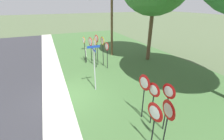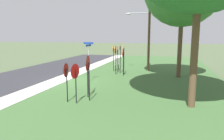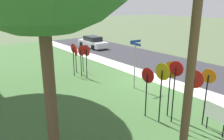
{
  "view_description": "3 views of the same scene",
  "coord_description": "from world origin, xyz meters",
  "px_view_note": "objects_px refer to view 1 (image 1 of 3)",
  "views": [
    {
      "loc": [
        8.46,
        -0.7,
        5.48
      ],
      "look_at": [
        0.0,
        2.93,
        1.34
      ],
      "focal_mm": 24.2,
      "sensor_mm": 36.0,
      "label": 1
    },
    {
      "loc": [
        15.18,
        7.83,
        3.66
      ],
      "look_at": [
        -0.11,
        3.64,
        1.03
      ],
      "focal_mm": 34.09,
      "sensor_mm": 36.0,
      "label": 2
    },
    {
      "loc": [
        -9.83,
        10.82,
        5.13
      ],
      "look_at": [
        0.49,
        3.06,
        1.32
      ],
      "focal_mm": 35.41,
      "sensor_mm": 36.0,
      "label": 3
    }
  ],
  "objects_px": {
    "yield_sign_near_right": "(153,95)",
    "notice_board": "(86,53)",
    "yield_sign_far_left": "(154,116)",
    "yield_sign_far_right": "(144,87)",
    "stop_sign_near_left": "(103,45)",
    "utility_pole": "(110,14)",
    "street_name_post": "(94,65)",
    "stop_sign_far_right": "(91,45)",
    "stop_sign_center_tall": "(107,50)",
    "stop_sign_far_center": "(95,47)",
    "stop_sign_far_left": "(84,45)",
    "stop_sign_near_right": "(97,44)",
    "yield_sign_near_left": "(168,97)",
    "yield_sign_center": "(168,113)"
  },
  "relations": [
    {
      "from": "stop_sign_far_right",
      "to": "stop_sign_center_tall",
      "type": "xyz_separation_m",
      "value": [
        1.76,
        0.94,
        -0.12
      ]
    },
    {
      "from": "stop_sign_center_tall",
      "to": "yield_sign_near_right",
      "type": "distance_m",
      "value": 7.16
    },
    {
      "from": "stop_sign_far_right",
      "to": "yield_sign_near_right",
      "type": "height_order",
      "value": "stop_sign_far_right"
    },
    {
      "from": "stop_sign_far_right",
      "to": "yield_sign_center",
      "type": "height_order",
      "value": "stop_sign_far_right"
    },
    {
      "from": "yield_sign_near_left",
      "to": "utility_pole",
      "type": "bearing_deg",
      "value": 163.88
    },
    {
      "from": "stop_sign_center_tall",
      "to": "yield_sign_far_left",
      "type": "bearing_deg",
      "value": -13.7
    },
    {
      "from": "stop_sign_near_left",
      "to": "yield_sign_far_right",
      "type": "height_order",
      "value": "stop_sign_near_left"
    },
    {
      "from": "stop_sign_far_left",
      "to": "stop_sign_far_center",
      "type": "xyz_separation_m",
      "value": [
        1.46,
        0.6,
        0.13
      ]
    },
    {
      "from": "street_name_post",
      "to": "utility_pole",
      "type": "bearing_deg",
      "value": 152.11
    },
    {
      "from": "stop_sign_far_center",
      "to": "utility_pole",
      "type": "relative_size",
      "value": 0.33
    },
    {
      "from": "stop_sign_near_left",
      "to": "utility_pole",
      "type": "bearing_deg",
      "value": 140.32
    },
    {
      "from": "street_name_post",
      "to": "stop_sign_near_right",
      "type": "bearing_deg",
      "value": 162.5
    },
    {
      "from": "yield_sign_center",
      "to": "stop_sign_far_right",
      "type": "bearing_deg",
      "value": -170.74
    },
    {
      "from": "stop_sign_far_center",
      "to": "yield_sign_far_right",
      "type": "xyz_separation_m",
      "value": [
        7.22,
        0.14,
        -0.14
      ]
    },
    {
      "from": "stop_sign_center_tall",
      "to": "notice_board",
      "type": "bearing_deg",
      "value": -160.13
    },
    {
      "from": "stop_sign_near_left",
      "to": "stop_sign_near_right",
      "type": "xyz_separation_m",
      "value": [
        -0.36,
        -0.42,
        0.03
      ]
    },
    {
      "from": "stop_sign_far_center",
      "to": "stop_sign_near_right",
      "type": "bearing_deg",
      "value": 146.27
    },
    {
      "from": "yield_sign_far_left",
      "to": "yield_sign_far_right",
      "type": "distance_m",
      "value": 1.75
    },
    {
      "from": "stop_sign_far_left",
      "to": "street_name_post",
      "type": "xyz_separation_m",
      "value": [
        5.15,
        -0.6,
        0.0
      ]
    },
    {
      "from": "stop_sign_near_left",
      "to": "notice_board",
      "type": "bearing_deg",
      "value": -155.32
    },
    {
      "from": "stop_sign_far_right",
      "to": "yield_sign_far_right",
      "type": "bearing_deg",
      "value": -7.63
    },
    {
      "from": "stop_sign_far_right",
      "to": "stop_sign_center_tall",
      "type": "height_order",
      "value": "stop_sign_far_right"
    },
    {
      "from": "yield_sign_near_right",
      "to": "stop_sign_center_tall",
      "type": "bearing_deg",
      "value": 166.11
    },
    {
      "from": "stop_sign_far_left",
      "to": "yield_sign_far_right",
      "type": "bearing_deg",
      "value": -1.12
    },
    {
      "from": "stop_sign_far_center",
      "to": "notice_board",
      "type": "bearing_deg",
      "value": -170.44
    },
    {
      "from": "stop_sign_near_right",
      "to": "stop_sign_far_left",
      "type": "height_order",
      "value": "stop_sign_near_right"
    },
    {
      "from": "stop_sign_center_tall",
      "to": "yield_sign_far_left",
      "type": "height_order",
      "value": "stop_sign_center_tall"
    },
    {
      "from": "yield_sign_near_left",
      "to": "street_name_post",
      "type": "distance_m",
      "value": 4.96
    },
    {
      "from": "stop_sign_near_left",
      "to": "street_name_post",
      "type": "distance_m",
      "value": 4.28
    },
    {
      "from": "utility_pole",
      "to": "stop_sign_center_tall",
      "type": "bearing_deg",
      "value": -26.95
    },
    {
      "from": "yield_sign_center",
      "to": "yield_sign_near_left",
      "type": "bearing_deg",
      "value": 148.35
    },
    {
      "from": "yield_sign_near_left",
      "to": "utility_pole",
      "type": "relative_size",
      "value": 0.3
    },
    {
      "from": "stop_sign_far_left",
      "to": "street_name_post",
      "type": "bearing_deg",
      "value": -12.67
    },
    {
      "from": "yield_sign_near_left",
      "to": "yield_sign_near_right",
      "type": "relative_size",
      "value": 1.08
    },
    {
      "from": "stop_sign_far_left",
      "to": "yield_sign_near_right",
      "type": "xyz_separation_m",
      "value": [
        9.21,
        0.89,
        -0.16
      ]
    },
    {
      "from": "stop_sign_near_right",
      "to": "stop_sign_far_right",
      "type": "relative_size",
      "value": 1.12
    },
    {
      "from": "stop_sign_center_tall",
      "to": "stop_sign_far_right",
      "type": "bearing_deg",
      "value": -156.37
    },
    {
      "from": "yield_sign_near_right",
      "to": "notice_board",
      "type": "height_order",
      "value": "yield_sign_near_right"
    },
    {
      "from": "stop_sign_far_right",
      "to": "yield_sign_far_left",
      "type": "distance_m",
      "value": 9.99
    },
    {
      "from": "stop_sign_near_right",
      "to": "stop_sign_far_center",
      "type": "bearing_deg",
      "value": -42.47
    },
    {
      "from": "stop_sign_near_right",
      "to": "yield_sign_far_left",
      "type": "bearing_deg",
      "value": -14.3
    },
    {
      "from": "yield_sign_near_right",
      "to": "yield_sign_far_right",
      "type": "relative_size",
      "value": 0.93
    },
    {
      "from": "yield_sign_near_left",
      "to": "yield_sign_far_left",
      "type": "relative_size",
      "value": 1.13
    },
    {
      "from": "stop_sign_center_tall",
      "to": "utility_pole",
      "type": "xyz_separation_m",
      "value": [
        -3.36,
        1.71,
        2.64
      ]
    },
    {
      "from": "yield_sign_near_right",
      "to": "street_name_post",
      "type": "xyz_separation_m",
      "value": [
        -4.07,
        -1.49,
        0.16
      ]
    },
    {
      "from": "stop_sign_far_left",
      "to": "utility_pole",
      "type": "distance_m",
      "value": 4.26
    },
    {
      "from": "stop_sign_near_left",
      "to": "notice_board",
      "type": "xyz_separation_m",
      "value": [
        -1.99,
        -1.12,
        -1.16
      ]
    },
    {
      "from": "stop_sign_near_left",
      "to": "stop_sign_near_right",
      "type": "distance_m",
      "value": 0.56
    },
    {
      "from": "notice_board",
      "to": "utility_pole",
      "type": "bearing_deg",
      "value": 110.54
    },
    {
      "from": "stop_sign_far_right",
      "to": "yield_sign_near_right",
      "type": "distance_m",
      "value": 8.91
    }
  ]
}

